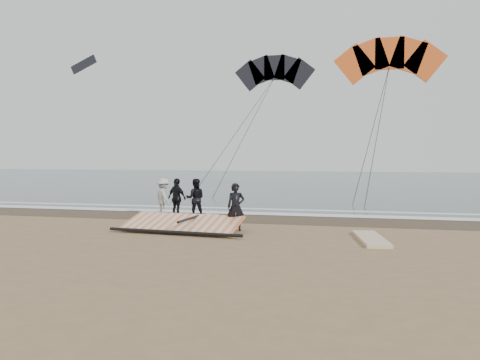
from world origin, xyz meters
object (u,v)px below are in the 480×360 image
object	(u,v)px
man_main	(236,207)
board_white	(371,239)
sail_rig	(182,225)
board_cream	(197,218)

from	to	relation	value
man_main	board_white	world-z (taller)	man_main
board_white	sail_rig	bearing A→B (deg)	167.66
board_white	sail_rig	distance (m)	6.03
board_white	board_cream	world-z (taller)	board_white
man_main	sail_rig	size ratio (longest dim) A/B	0.35
sail_rig	board_cream	bearing A→B (deg)	98.47
board_white	board_cream	bearing A→B (deg)	144.65
board_white	board_cream	size ratio (longest dim) A/B	1.15
man_main	board_white	distance (m)	4.43
board_white	sail_rig	size ratio (longest dim) A/B	0.55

